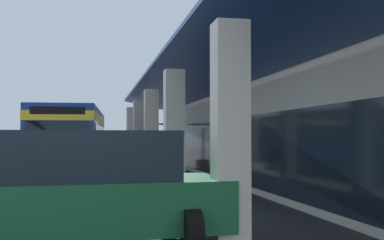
% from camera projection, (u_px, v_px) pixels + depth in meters
% --- Properties ---
extents(ground, '(120.00, 120.00, 0.00)m').
position_uv_depth(ground, '(261.00, 180.00, 21.21)').
color(ground, '#2D2D30').
extents(curb_strip, '(35.42, 0.50, 0.12)m').
position_uv_depth(curb_strip, '(151.00, 182.00, 19.56)').
color(curb_strip, '#9E998E').
rests_on(curb_strip, ground).
extents(plaza_building, '(29.82, 16.92, 7.46)m').
position_uv_depth(plaza_building, '(369.00, 95.00, 21.54)').
color(plaza_building, beige).
rests_on(plaza_building, ground).
extents(transit_bus, '(11.32, 3.17, 3.34)m').
position_uv_depth(transit_bus, '(73.00, 137.00, 22.90)').
color(transit_bus, navy).
rests_on(transit_bus, ground).
extents(parked_suv_green, '(2.96, 4.94, 1.97)m').
position_uv_depth(parked_suv_green, '(78.00, 189.00, 7.99)').
color(parked_suv_green, '#195933').
rests_on(parked_suv_green, ground).
extents(potted_palm, '(1.67, 1.93, 2.75)m').
position_uv_depth(potted_palm, '(157.00, 155.00, 29.75)').
color(potted_palm, brown).
rests_on(potted_palm, ground).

